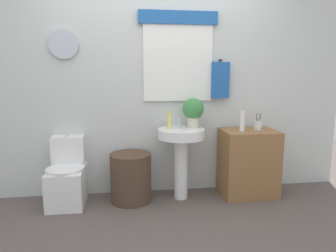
{
  "coord_description": "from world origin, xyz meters",
  "views": [
    {
      "loc": [
        -0.33,
        -2.27,
        1.35
      ],
      "look_at": [
        0.08,
        0.8,
        0.82
      ],
      "focal_mm": 32.26,
      "sensor_mm": 36.0,
      "label": 1
    }
  ],
  "objects_px": {
    "pedestal_sink": "(181,147)",
    "toilet": "(67,178)",
    "laundry_hamper": "(131,177)",
    "toothbrush_cup": "(258,125)",
    "lotion_bottle": "(242,121)",
    "soap_bottle": "(169,120)",
    "wooden_cabinet": "(248,163)",
    "potted_plant": "(193,111)"
  },
  "relations": [
    {
      "from": "wooden_cabinet",
      "to": "lotion_bottle",
      "type": "bearing_deg",
      "value": -158.91
    },
    {
      "from": "wooden_cabinet",
      "to": "laundry_hamper",
      "type": "bearing_deg",
      "value": 180.0
    },
    {
      "from": "toilet",
      "to": "toothbrush_cup",
      "type": "height_order",
      "value": "toothbrush_cup"
    },
    {
      "from": "pedestal_sink",
      "to": "toilet",
      "type": "bearing_deg",
      "value": 178.46
    },
    {
      "from": "pedestal_sink",
      "to": "soap_bottle",
      "type": "bearing_deg",
      "value": 157.38
    },
    {
      "from": "wooden_cabinet",
      "to": "potted_plant",
      "type": "bearing_deg",
      "value": 174.52
    },
    {
      "from": "potted_plant",
      "to": "lotion_bottle",
      "type": "distance_m",
      "value": 0.54
    },
    {
      "from": "laundry_hamper",
      "to": "soap_bottle",
      "type": "height_order",
      "value": "soap_bottle"
    },
    {
      "from": "soap_bottle",
      "to": "toothbrush_cup",
      "type": "bearing_deg",
      "value": -1.73
    },
    {
      "from": "toilet",
      "to": "toothbrush_cup",
      "type": "xyz_separation_m",
      "value": [
        2.08,
        -0.01,
        0.52
      ]
    },
    {
      "from": "lotion_bottle",
      "to": "toothbrush_cup",
      "type": "relative_size",
      "value": 1.18
    },
    {
      "from": "laundry_hamper",
      "to": "soap_bottle",
      "type": "bearing_deg",
      "value": 6.72
    },
    {
      "from": "pedestal_sink",
      "to": "toothbrush_cup",
      "type": "relative_size",
      "value": 4.19
    },
    {
      "from": "laundry_hamper",
      "to": "wooden_cabinet",
      "type": "distance_m",
      "value": 1.31
    },
    {
      "from": "lotion_bottle",
      "to": "toothbrush_cup",
      "type": "distance_m",
      "value": 0.22
    },
    {
      "from": "pedestal_sink",
      "to": "soap_bottle",
      "type": "relative_size",
      "value": 4.17
    },
    {
      "from": "soap_bottle",
      "to": "potted_plant",
      "type": "bearing_deg",
      "value": 2.2
    },
    {
      "from": "laundry_hamper",
      "to": "lotion_bottle",
      "type": "height_order",
      "value": "lotion_bottle"
    },
    {
      "from": "laundry_hamper",
      "to": "toothbrush_cup",
      "type": "xyz_separation_m",
      "value": [
        1.41,
        0.02,
        0.54
      ]
    },
    {
      "from": "potted_plant",
      "to": "pedestal_sink",
      "type": "bearing_deg",
      "value": -156.8
    },
    {
      "from": "lotion_bottle",
      "to": "pedestal_sink",
      "type": "bearing_deg",
      "value": 176.54
    },
    {
      "from": "soap_bottle",
      "to": "lotion_bottle",
      "type": "relative_size",
      "value": 0.85
    },
    {
      "from": "pedestal_sink",
      "to": "lotion_bottle",
      "type": "relative_size",
      "value": 3.54
    },
    {
      "from": "toilet",
      "to": "pedestal_sink",
      "type": "height_order",
      "value": "pedestal_sink"
    },
    {
      "from": "pedestal_sink",
      "to": "potted_plant",
      "type": "height_order",
      "value": "potted_plant"
    },
    {
      "from": "laundry_hamper",
      "to": "soap_bottle",
      "type": "relative_size",
      "value": 2.8
    },
    {
      "from": "laundry_hamper",
      "to": "wooden_cabinet",
      "type": "relative_size",
      "value": 0.7
    },
    {
      "from": "soap_bottle",
      "to": "toothbrush_cup",
      "type": "relative_size",
      "value": 1.0
    },
    {
      "from": "wooden_cabinet",
      "to": "soap_bottle",
      "type": "height_order",
      "value": "soap_bottle"
    },
    {
      "from": "toothbrush_cup",
      "to": "laundry_hamper",
      "type": "bearing_deg",
      "value": -179.18
    },
    {
      "from": "pedestal_sink",
      "to": "soap_bottle",
      "type": "xyz_separation_m",
      "value": [
        -0.12,
        0.05,
        0.29
      ]
    },
    {
      "from": "wooden_cabinet",
      "to": "soap_bottle",
      "type": "distance_m",
      "value": 1.02
    },
    {
      "from": "laundry_hamper",
      "to": "toothbrush_cup",
      "type": "bearing_deg",
      "value": 0.82
    },
    {
      "from": "wooden_cabinet",
      "to": "lotion_bottle",
      "type": "distance_m",
      "value": 0.49
    },
    {
      "from": "toothbrush_cup",
      "to": "lotion_bottle",
      "type": "bearing_deg",
      "value": -163.82
    },
    {
      "from": "soap_bottle",
      "to": "toothbrush_cup",
      "type": "height_order",
      "value": "soap_bottle"
    },
    {
      "from": "pedestal_sink",
      "to": "potted_plant",
      "type": "relative_size",
      "value": 2.41
    },
    {
      "from": "toilet",
      "to": "potted_plant",
      "type": "relative_size",
      "value": 2.22
    },
    {
      "from": "laundry_hamper",
      "to": "lotion_bottle",
      "type": "bearing_deg",
      "value": -1.9
    },
    {
      "from": "toilet",
      "to": "lotion_bottle",
      "type": "distance_m",
      "value": 1.96
    },
    {
      "from": "toilet",
      "to": "lotion_bottle",
      "type": "height_order",
      "value": "lotion_bottle"
    },
    {
      "from": "toilet",
      "to": "laundry_hamper",
      "type": "distance_m",
      "value": 0.66
    }
  ]
}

